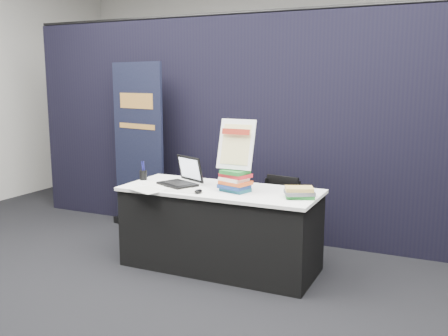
% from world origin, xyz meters
% --- Properties ---
extents(floor, '(8.00, 8.00, 0.00)m').
position_xyz_m(floor, '(0.00, 0.00, 0.00)').
color(floor, black).
rests_on(floor, ground).
extents(wall_back, '(8.00, 0.02, 3.50)m').
position_xyz_m(wall_back, '(0.00, 4.00, 1.75)').
color(wall_back, '#B6B4AC').
rests_on(wall_back, floor).
extents(drape_partition, '(6.00, 0.08, 2.40)m').
position_xyz_m(drape_partition, '(0.00, 1.60, 1.20)').
color(drape_partition, black).
rests_on(drape_partition, floor).
extents(display_table, '(1.80, 0.75, 0.75)m').
position_xyz_m(display_table, '(0.00, 0.55, 0.38)').
color(display_table, black).
rests_on(display_table, floor).
extents(laptop, '(0.42, 0.41, 0.26)m').
position_xyz_m(laptop, '(-0.42, 0.55, 0.81)').
color(laptop, black).
rests_on(laptop, display_table).
extents(mouse, '(0.08, 0.11, 0.03)m').
position_xyz_m(mouse, '(-0.09, 0.30, 0.77)').
color(mouse, black).
rests_on(mouse, display_table).
extents(brochure_left, '(0.27, 0.20, 0.00)m').
position_xyz_m(brochure_left, '(-0.63, 0.50, 0.75)').
color(brochure_left, white).
rests_on(brochure_left, display_table).
extents(brochure_mid, '(0.35, 0.30, 0.00)m').
position_xyz_m(brochure_mid, '(-0.56, 0.22, 0.75)').
color(brochure_mid, white).
rests_on(brochure_mid, display_table).
extents(brochure_right, '(0.33, 0.25, 0.00)m').
position_xyz_m(brochure_right, '(-0.28, 0.34, 0.75)').
color(brochure_right, silver).
rests_on(brochure_right, display_table).
extents(pen_cup, '(0.10, 0.10, 0.09)m').
position_xyz_m(pen_cup, '(-0.86, 0.59, 0.80)').
color(pen_cup, black).
rests_on(pen_cup, display_table).
extents(book_stack_tall, '(0.28, 0.24, 0.19)m').
position_xyz_m(book_stack_tall, '(0.16, 0.50, 0.85)').
color(book_stack_tall, '#174E5B').
rests_on(book_stack_tall, display_table).
extents(book_stack_short, '(0.27, 0.24, 0.09)m').
position_xyz_m(book_stack_short, '(0.77, 0.50, 0.80)').
color(book_stack_short, '#1C6B27').
rests_on(book_stack_short, display_table).
extents(info_sign, '(0.34, 0.16, 0.45)m').
position_xyz_m(info_sign, '(0.16, 0.53, 1.16)').
color(info_sign, black).
rests_on(info_sign, book_stack_tall).
extents(pullup_banner, '(0.82, 0.27, 1.92)m').
position_xyz_m(pullup_banner, '(-1.40, 1.30, 0.85)').
color(pullup_banner, black).
rests_on(pullup_banner, floor).
extents(stacking_chair, '(0.42, 0.43, 0.80)m').
position_xyz_m(stacking_chair, '(0.40, 0.99, 0.44)').
color(stacking_chair, black).
rests_on(stacking_chair, floor).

